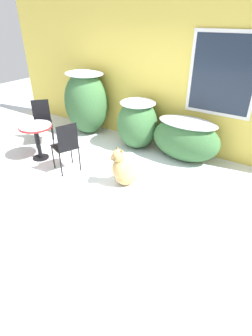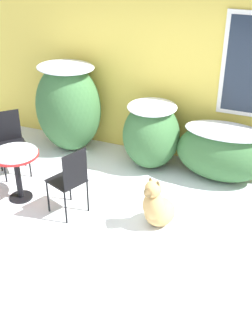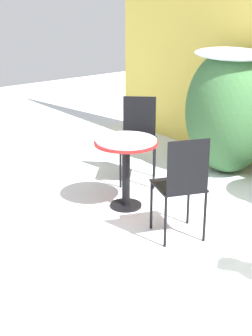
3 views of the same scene
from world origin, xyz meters
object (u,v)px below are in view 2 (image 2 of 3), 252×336
Objects in this scene: patio_table at (16,162)px; dog at (157,208)px; patio_chair_far_side at (70,179)px; patio_chair_near_table at (11,140)px.

patio_table is 1.97m from dog.
patio_chair_near_table is at bearing -93.30° from patio_chair_far_side.
patio_table is 0.75× the size of patio_chair_far_side.
patio_chair_far_side is at bearing -149.85° from dog.
patio_table is at bearing -71.60° from patio_chair_far_side.
dog is (2.45, -0.43, -0.26)m from patio_chair_near_table.
patio_chair_far_side reaches higher than dog.
patio_table and dog have the same top height.
patio_chair_near_table and patio_chair_far_side have the same top height.
patio_chair_far_side is 1.33× the size of dog.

